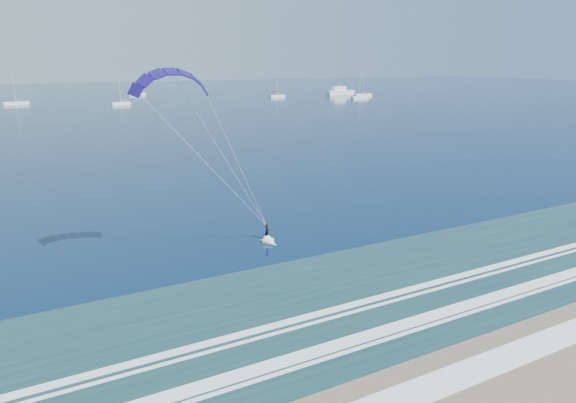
# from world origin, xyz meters

# --- Properties ---
(ground) EXTENTS (900.00, 900.00, 0.00)m
(ground) POSITION_xyz_m (0.00, 0.00, 0.00)
(ground) COLOR #072242
(ground) RESTS_ON ground
(kitesurfer_rig) EXTENTS (15.03, 7.33, 17.53)m
(kitesurfer_rig) POSITION_xyz_m (-8.11, 22.14, 8.97)
(kitesurfer_rig) COLOR yellow
(kitesurfer_rig) RESTS_ON ground
(motor_yacht) EXTENTS (15.63, 4.17, 6.38)m
(motor_yacht) POSITION_xyz_m (132.85, 211.90, 1.70)
(motor_yacht) COLOR white
(motor_yacht) RESTS_ON ground
(sailboat_2) EXTENTS (9.22, 2.40, 12.36)m
(sailboat_2) POSITION_xyz_m (-19.62, 220.52, 0.68)
(sailboat_2) COLOR white
(sailboat_2) RESTS_ON ground
(sailboat_3) EXTENTS (7.03, 2.40, 9.99)m
(sailboat_3) POSITION_xyz_m (17.48, 198.88, 0.67)
(sailboat_3) COLOR white
(sailboat_3) RESTS_ON ground
(sailboat_4) EXTENTS (8.33, 2.40, 11.38)m
(sailboat_4) POSITION_xyz_m (37.51, 258.89, 0.68)
(sailboat_4) COLOR white
(sailboat_4) RESTS_ON ground
(sailboat_5) EXTENTS (7.69, 2.40, 10.64)m
(sailboat_5) POSITION_xyz_m (93.94, 209.12, 0.67)
(sailboat_5) COLOR white
(sailboat_5) RESTS_ON ground
(sailboat_6) EXTENTS (8.61, 2.40, 11.69)m
(sailboat_6) POSITION_xyz_m (123.97, 182.44, 0.68)
(sailboat_6) COLOR white
(sailboat_6) RESTS_ON ground
(sailboat_7) EXTENTS (9.84, 2.40, 11.26)m
(sailboat_7) POSITION_xyz_m (136.45, 196.64, 0.67)
(sailboat_7) COLOR white
(sailboat_7) RESTS_ON ground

